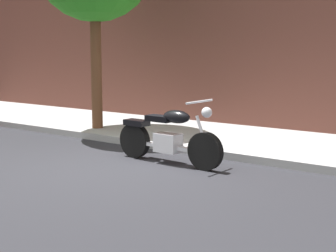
# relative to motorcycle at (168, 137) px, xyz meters

# --- Properties ---
(ground_plane) EXTENTS (60.00, 60.00, 0.00)m
(ground_plane) POSITION_rel_motorcycle_xyz_m (-0.47, -0.63, -0.45)
(ground_plane) COLOR #28282D
(sidewalk) EXTENTS (19.17, 2.97, 0.14)m
(sidewalk) POSITION_rel_motorcycle_xyz_m (-0.47, 2.28, -0.38)
(sidewalk) COLOR #A3A3A3
(sidewalk) RESTS_ON ground
(motorcycle) EXTENTS (2.14, 0.70, 1.11)m
(motorcycle) POSITION_rel_motorcycle_xyz_m (0.00, 0.00, 0.00)
(motorcycle) COLOR black
(motorcycle) RESTS_ON ground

